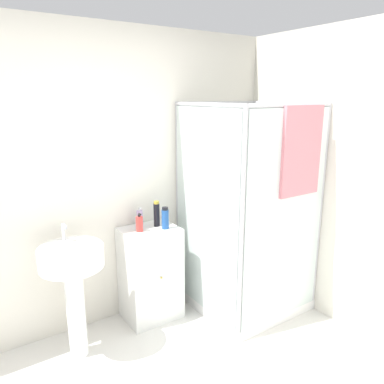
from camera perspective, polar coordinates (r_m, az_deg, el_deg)
The scene contains 8 objects.
wall_back at distance 3.19m, azimuth -14.13°, elevation 1.49°, with size 6.40×0.06×2.50m, color silver.
shower_enclosure at distance 3.51m, azimuth 8.39°, elevation -9.79°, with size 0.94×0.97×1.89m.
vanity_cabinet at distance 3.40m, azimuth -6.34°, elevation -12.22°, with size 0.48×0.40×0.84m.
sink at distance 2.93m, azimuth -17.72°, elevation -11.77°, with size 0.46×0.46×1.02m.
soap_dispenser at distance 3.17m, azimuth -8.02°, elevation -4.82°, with size 0.06×0.06×0.16m.
shampoo_bottle_tall_black at distance 3.26m, azimuth -5.41°, elevation -3.36°, with size 0.05×0.05×0.23m.
shampoo_bottle_blue at distance 3.20m, azimuth -4.11°, elevation -4.02°, with size 0.06×0.06×0.19m.
lotion_bottle_white at distance 3.28m, azimuth -7.96°, elevation -3.98°, with size 0.05×0.05×0.18m.
Camera 1 is at (-1.03, -1.24, 1.94)m, focal length 35.00 mm.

